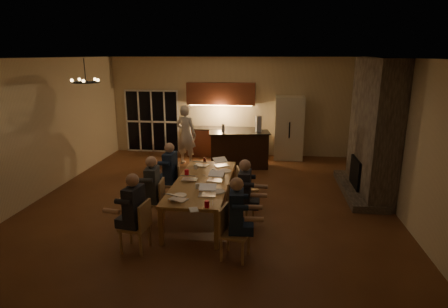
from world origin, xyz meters
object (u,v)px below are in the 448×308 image
Objects in this scene: laptop_b at (207,190)px; mug_front at (197,186)px; chair_right_mid at (242,204)px; can_right at (223,174)px; person_left_far at (170,173)px; bar_blender at (258,124)px; chair_left_mid at (152,202)px; mug_mid at (213,171)px; person_right_near at (236,218)px; redcup_mid at (187,172)px; laptop_e at (201,161)px; refrigerator at (289,128)px; chair_left_near at (135,226)px; plate_far at (225,171)px; chair_right_near at (235,233)px; can_cola at (205,160)px; laptop_a at (178,194)px; plate_near at (218,191)px; plate_left at (180,195)px; bar_bottle at (223,128)px; chair_left_far at (170,183)px; chandelier at (86,82)px; standing_person at (186,135)px; laptop_f at (222,161)px; dining_table at (203,197)px; laptop_c at (190,175)px; redcup_near at (207,204)px; person_left_mid at (153,190)px; person_left_near at (135,213)px; can_silver at (201,188)px; laptop_d at (215,175)px; chair_right_far at (247,187)px; mug_back at (196,167)px; bar_island at (239,150)px.

laptop_b reaches higher than mug_front.
chair_right_mid is 0.94m from can_right.
person_left_far is 3.55m from bar_blender.
chair_left_mid is 1.52m from mug_mid.
person_right_near reaches higher than redcup_mid.
refrigerator is at bearing -111.50° from laptop_e.
chair_left_near reaches higher than plate_far.
can_cola is (-1.03, 3.00, 0.37)m from chair_right_near.
plate_near is (0.65, 0.48, -0.10)m from laptop_a.
plate_left is 1.02× the size of bar_bottle.
chair_right_mid reaches higher than plate_left.
chair_left_mid is 1.00× the size of chair_left_far.
chandelier reaches higher than can_cola.
standing_person is 7.62× the size of bar_bottle.
person_right_near is 4.31× the size of laptop_f.
laptop_e is at bearing -137.55° from bar_blender.
plate_near is at bearing 131.57° from chair_right_mid.
chair_left_mid and chair_left_far have the same top height.
dining_table is 0.87m from plate_far.
laptop_c is at bearing 6.88° from chandelier.
laptop_e is 2.49m from redcup_near.
mug_mid is 0.30m from plate_far.
person_left_mid is at bearing -137.03° from plate_far.
dining_table is (-1.95, -4.69, -0.62)m from refrigerator.
laptop_c is at bearing 169.62° from person_left_near.
can_silver is (0.93, -1.25, 0.12)m from person_left_far.
chair_right_near is 0.49× the size of standing_person.
dining_table is 1.10m from person_left_far.
chair_right_far is at bearing 46.63° from laptop_d.
mug_back is 0.38× the size of plate_near.
can_cola is (2.04, 1.56, -1.94)m from chandelier.
bar_blender reaches higher than laptop_b.
refrigerator is at bearing 66.70° from mug_mid.
chair_right_near is at bearing 165.69° from chair_right_far.
mug_back is at bearing 172.23° from chair_left_near.
dining_table is at bearing 73.83° from plate_left.
refrigerator is 3.98m from can_cola.
person_right_near reaches higher than laptop_e.
mug_front is at bearing -99.65° from mug_mid.
standing_person is at bearing 89.24° from laptop_f.
mug_front is at bearing 153.00° from person_left_near.
chandelier is (-2.70, -3.70, 2.21)m from bar_island.
person_right_near is at bearing -64.16° from mug_back.
person_right_near is 11.50× the size of can_silver.
redcup_near is at bearing 63.51° from person_right_near.
person_left_mid is at bearing -117.99° from bar_island.
laptop_d is (1.16, 0.54, 0.17)m from person_left_mid.
mug_mid is at bearing 89.97° from laptop_b.
laptop_e is at bearing -120.88° from refrigerator.
laptop_d reaches higher than chair_left_far.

